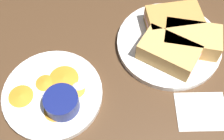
% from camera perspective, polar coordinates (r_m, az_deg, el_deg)
% --- Properties ---
extents(ground_plane, '(1.10, 1.10, 0.03)m').
position_cam_1_polar(ground_plane, '(0.69, 1.47, -3.78)').
color(ground_plane, '#4C331E').
extents(plate_sandwich_main, '(0.25, 0.25, 0.02)m').
position_cam_1_polar(plate_sandwich_main, '(0.74, 10.91, 5.00)').
color(plate_sandwich_main, white).
rests_on(plate_sandwich_main, ground_plane).
extents(sandwich_half_near, '(0.15, 0.11, 0.05)m').
position_cam_1_polar(sandwich_half_near, '(0.69, 10.86, 3.36)').
color(sandwich_half_near, tan).
rests_on(sandwich_half_near, plate_sandwich_main).
extents(sandwich_half_far, '(0.13, 0.08, 0.05)m').
position_cam_1_polar(sandwich_half_far, '(0.72, 15.12, 5.71)').
color(sandwich_half_far, tan).
rests_on(sandwich_half_far, plate_sandwich_main).
extents(sandwich_half_extra, '(0.15, 0.12, 0.05)m').
position_cam_1_polar(sandwich_half_extra, '(0.75, 11.78, 9.36)').
color(sandwich_half_extra, '#C68C42').
rests_on(sandwich_half_extra, plate_sandwich_main).
extents(ramekin_dark_sauce, '(0.06, 0.06, 0.04)m').
position_cam_1_polar(ramekin_dark_sauce, '(0.75, 12.48, 9.54)').
color(ramekin_dark_sauce, navy).
rests_on(ramekin_dark_sauce, plate_sandwich_main).
extents(spoon_by_dark_ramekin, '(0.04, 0.10, 0.01)m').
position_cam_1_polar(spoon_by_dark_ramekin, '(0.73, 10.87, 5.97)').
color(spoon_by_dark_ramekin, silver).
rests_on(spoon_by_dark_ramekin, plate_sandwich_main).
extents(plate_chips_companion, '(0.22, 0.22, 0.02)m').
position_cam_1_polar(plate_chips_companion, '(0.67, -11.38, -4.55)').
color(plate_chips_companion, white).
rests_on(plate_chips_companion, ground_plane).
extents(ramekin_light_gravy, '(0.07, 0.07, 0.04)m').
position_cam_1_polar(ramekin_light_gravy, '(0.62, -9.70, -6.17)').
color(ramekin_light_gravy, navy).
rests_on(ramekin_light_gravy, plate_chips_companion).
extents(spoon_by_gravy_ramekin, '(0.10, 0.05, 0.01)m').
position_cam_1_polar(spoon_by_gravy_ramekin, '(0.66, -7.48, -3.32)').
color(spoon_by_gravy_ramekin, silver).
rests_on(spoon_by_gravy_ramekin, plate_chips_companion).
extents(plantain_chip_scatter, '(0.18, 0.16, 0.01)m').
position_cam_1_polar(plantain_chip_scatter, '(0.66, -11.59, -3.73)').
color(plantain_chip_scatter, gold).
rests_on(plantain_chip_scatter, plate_chips_companion).
extents(paper_napkin_folded, '(0.13, 0.11, 0.00)m').
position_cam_1_polar(paper_napkin_folded, '(0.67, 16.91, -7.60)').
color(paper_napkin_folded, white).
rests_on(paper_napkin_folded, ground_plane).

